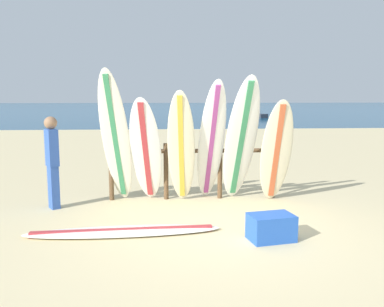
# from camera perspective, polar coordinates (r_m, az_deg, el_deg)

# --- Properties ---
(ground_plane) EXTENTS (120.00, 120.00, 0.00)m
(ground_plane) POSITION_cam_1_polar(r_m,az_deg,el_deg) (6.11, 4.39, -10.74)
(ground_plane) COLOR beige
(ocean_water) EXTENTS (120.00, 80.00, 0.01)m
(ocean_water) POSITION_cam_1_polar(r_m,az_deg,el_deg) (63.75, -3.23, 6.42)
(ocean_water) COLOR navy
(ocean_water) RESTS_ON ground
(surfboard_rack) EXTENTS (3.20, 0.09, 1.08)m
(surfboard_rack) POSITION_cam_1_polar(r_m,az_deg,el_deg) (7.75, 0.15, -1.43)
(surfboard_rack) COLOR brown
(surfboard_rack) RESTS_ON ground
(surfboard_leaning_far_left) EXTENTS (0.68, 1.12, 2.43)m
(surfboard_leaning_far_left) POSITION_cam_1_polar(r_m,az_deg,el_deg) (7.35, -10.66, 2.11)
(surfboard_leaning_far_left) COLOR white
(surfboard_leaning_far_left) RESTS_ON ground
(surfboard_leaning_left) EXTENTS (0.68, 1.05, 1.96)m
(surfboard_leaning_left) POSITION_cam_1_polar(r_m,az_deg,el_deg) (7.36, -6.47, 0.35)
(surfboard_leaning_left) COLOR white
(surfboard_leaning_left) RESTS_ON ground
(surfboard_leaning_center_left) EXTENTS (0.58, 0.94, 2.08)m
(surfboard_leaning_center_left) POSITION_cam_1_polar(r_m,az_deg,el_deg) (7.25, -1.52, 0.75)
(surfboard_leaning_center_left) COLOR beige
(surfboard_leaning_center_left) RESTS_ON ground
(surfboard_leaning_center) EXTENTS (0.59, 1.15, 2.26)m
(surfboard_leaning_center) POSITION_cam_1_polar(r_m,az_deg,el_deg) (7.38, 2.74, 1.58)
(surfboard_leaning_center) COLOR white
(surfboard_leaning_center) RESTS_ON ground
(surfboard_leaning_center_right) EXTENTS (0.72, 1.14, 2.33)m
(surfboard_leaning_center_right) POSITION_cam_1_polar(r_m,az_deg,el_deg) (7.41, 6.87, 1.83)
(surfboard_leaning_center_right) COLOR white
(surfboard_leaning_center_right) RESTS_ON ground
(surfboard_leaning_right) EXTENTS (0.59, 0.72, 1.92)m
(surfboard_leaning_right) POSITION_cam_1_polar(r_m,az_deg,el_deg) (7.53, 11.73, 0.24)
(surfboard_leaning_right) COLOR beige
(surfboard_leaning_right) RESTS_ON ground
(surfboard_lying_on_sand) EXTENTS (2.84, 0.65, 0.08)m
(surfboard_lying_on_sand) POSITION_cam_1_polar(r_m,az_deg,el_deg) (6.04, -9.66, -10.71)
(surfboard_lying_on_sand) COLOR white
(surfboard_lying_on_sand) RESTS_ON ground
(beachgoer_standing) EXTENTS (0.28, 0.31, 1.62)m
(beachgoer_standing) POSITION_cam_1_polar(r_m,az_deg,el_deg) (7.45, -19.00, -0.65)
(beachgoer_standing) COLOR #3359B2
(beachgoer_standing) RESTS_ON ground
(small_boat_offshore) EXTENTS (2.16, 2.73, 0.71)m
(small_boat_offshore) POSITION_cam_1_polar(r_m,az_deg,el_deg) (36.34, 8.63, 5.40)
(small_boat_offshore) COLOR #333842
(small_boat_offshore) RESTS_ON ocean_water
(cooler_box) EXTENTS (0.67, 0.51, 0.36)m
(cooler_box) POSITION_cam_1_polar(r_m,az_deg,el_deg) (5.77, 11.03, -10.12)
(cooler_box) COLOR blue
(cooler_box) RESTS_ON ground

